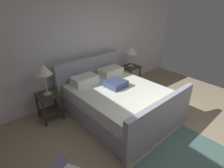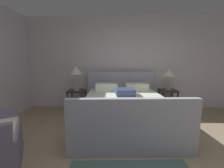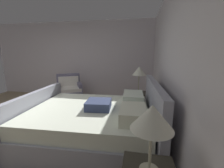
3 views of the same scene
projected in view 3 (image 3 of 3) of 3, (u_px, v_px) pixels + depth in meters
The scene contains 9 objects.
ground_plane at pixel (4, 138), 2.75m from camera, with size 5.92×5.80×0.02m, color gray.
wall_back at pixel (178, 70), 1.95m from camera, with size 6.04×0.12×2.63m, color silver.
wall_side_left at pixel (72, 60), 5.39m from camera, with size 0.12×5.92×2.63m, color silver.
bed at pixel (93, 122), 2.58m from camera, with size 1.94×2.29×1.08m.
table_lamp_right at pixel (152, 119), 1.09m from camera, with size 0.33×0.33×0.56m.
nightstand_left at pixel (138, 100), 3.63m from camera, with size 0.44×0.44×0.60m.
table_lamp_left at pixel (139, 71), 3.48m from camera, with size 0.32×0.32×0.64m.
armchair at pixel (70, 92), 4.62m from camera, with size 0.99×0.99×0.90m.
area_rug at pixel (13, 131), 2.95m from camera, with size 1.51×1.00×0.01m, color #45605A.
Camera 3 is at (2.08, 2.45, 1.53)m, focal length 23.60 mm.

